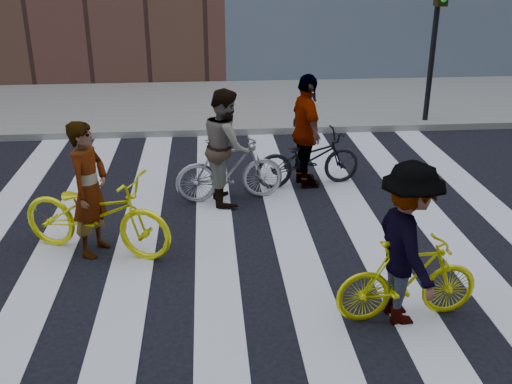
{
  "coord_description": "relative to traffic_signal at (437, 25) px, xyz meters",
  "views": [
    {
      "loc": [
        -0.62,
        -7.59,
        3.87
      ],
      "look_at": [
        0.06,
        0.3,
        0.6
      ],
      "focal_mm": 42.0,
      "sensor_mm": 36.0,
      "label": 1
    }
  ],
  "objects": [
    {
      "name": "ground",
      "position": [
        -4.4,
        -5.32,
        -2.28
      ],
      "size": [
        100.0,
        100.0,
        0.0
      ],
      "primitive_type": "plane",
      "color": "black",
      "rests_on": "ground"
    },
    {
      "name": "bike_yellow_left",
      "position": [
        -6.52,
        -5.51,
        -1.71
      ],
      "size": [
        2.28,
        1.48,
        1.13
      ],
      "primitive_type": "imported",
      "rotation": [
        0.0,
        0.0,
        1.2
      ],
      "color": "#FCFF0E",
      "rests_on": "ground"
    },
    {
      "name": "rider_mid",
      "position": [
        -4.72,
        -3.87,
        -1.36
      ],
      "size": [
        0.81,
        0.98,
        1.85
      ],
      "primitive_type": "imported",
      "rotation": [
        0.0,
        0.0,
        1.7
      ],
      "color": "slate",
      "rests_on": "ground"
    },
    {
      "name": "rider_rear",
      "position": [
        -3.35,
        -3.33,
        -1.31
      ],
      "size": [
        0.66,
        1.2,
        1.94
      ],
      "primitive_type": "imported",
      "rotation": [
        0.0,
        0.0,
        1.74
      ],
      "color": "slate",
      "rests_on": "ground"
    },
    {
      "name": "bike_dark_rear",
      "position": [
        -3.3,
        -3.33,
        -1.8
      ],
      "size": [
        1.92,
        0.94,
        0.97
      ],
      "primitive_type": "imported",
      "rotation": [
        0.0,
        0.0,
        1.74
      ],
      "color": "black",
      "rests_on": "ground"
    },
    {
      "name": "sidewalk_far",
      "position": [
        -4.4,
        2.18,
        -2.2
      ],
      "size": [
        100.0,
        5.0,
        0.15
      ],
      "primitive_type": "cube",
      "color": "gray",
      "rests_on": "ground"
    },
    {
      "name": "bike_silver_mid",
      "position": [
        -4.67,
        -3.87,
        -1.75
      ],
      "size": [
        1.8,
        0.72,
        1.05
      ],
      "primitive_type": "imported",
      "rotation": [
        0.0,
        0.0,
        1.7
      ],
      "color": "#989AA1",
      "rests_on": "ground"
    },
    {
      "name": "rider_left",
      "position": [
        -6.57,
        -5.51,
        -1.36
      ],
      "size": [
        0.65,
        0.78,
        1.84
      ],
      "primitive_type": "imported",
      "rotation": [
        0.0,
        0.0,
        1.2
      ],
      "color": "slate",
      "rests_on": "ground"
    },
    {
      "name": "rider_right",
      "position": [
        -2.93,
        -7.39,
        -1.36
      ],
      "size": [
        0.77,
        1.24,
        1.84
      ],
      "primitive_type": "imported",
      "rotation": [
        0.0,
        0.0,
        1.65
      ],
      "color": "slate",
      "rests_on": "ground"
    },
    {
      "name": "zebra_crosswalk",
      "position": [
        -4.4,
        -5.32,
        -2.27
      ],
      "size": [
        8.25,
        10.0,
        0.01
      ],
      "color": "silver",
      "rests_on": "ground"
    },
    {
      "name": "traffic_signal",
      "position": [
        0.0,
        0.0,
        0.0
      ],
      "size": [
        0.22,
        0.42,
        3.33
      ],
      "color": "black",
      "rests_on": "ground"
    },
    {
      "name": "bike_yellow_right",
      "position": [
        -2.88,
        -7.39,
        -1.79
      ],
      "size": [
        1.65,
        0.58,
        0.97
      ],
      "primitive_type": "imported",
      "rotation": [
        0.0,
        0.0,
        1.65
      ],
      "color": "yellow",
      "rests_on": "ground"
    }
  ]
}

